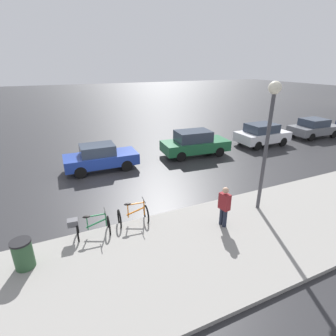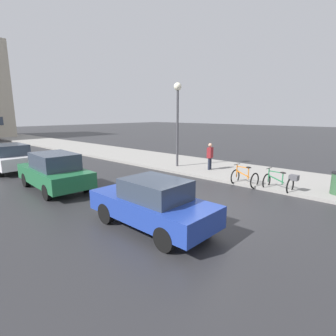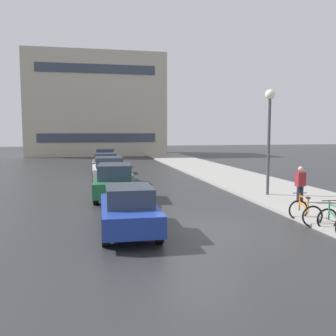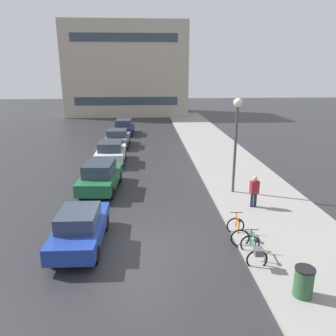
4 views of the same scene
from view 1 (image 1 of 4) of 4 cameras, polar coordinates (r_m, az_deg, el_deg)
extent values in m
plane|color=#28282B|center=(13.32, -12.86, -3.89)|extent=(140.00, 140.00, 0.00)
torus|color=black|center=(9.65, -12.78, -12.13)|extent=(0.72, 0.12, 0.72)
torus|color=black|center=(9.64, -19.02, -12.94)|extent=(0.72, 0.12, 0.72)
cube|color=#237042|center=(9.50, -17.14, -11.49)|extent=(0.04, 0.04, 0.48)
cube|color=#237042|center=(9.48, -13.40, -10.70)|extent=(0.04, 0.04, 0.60)
cube|color=#237042|center=(9.37, -15.41, -9.92)|extent=(0.09, 0.62, 0.04)
cube|color=#237042|center=(9.53, -15.38, -11.51)|extent=(0.09, 0.70, 0.26)
ellipsoid|color=black|center=(9.36, -17.33, -10.10)|extent=(0.16, 0.27, 0.07)
cylinder|color=black|center=(9.32, -13.57, -9.04)|extent=(0.50, 0.07, 0.03)
cube|color=#4C4C51|center=(9.44, -20.04, -11.12)|extent=(0.31, 0.36, 0.22)
torus|color=black|center=(10.07, -4.75, -10.00)|extent=(0.73, 0.13, 0.73)
torus|color=black|center=(9.92, -10.51, -10.89)|extent=(0.73, 0.13, 0.73)
cube|color=orange|center=(9.82, -8.70, -9.30)|extent=(0.04, 0.04, 0.53)
cube|color=orange|center=(9.90, -5.23, -8.58)|extent=(0.04, 0.04, 0.61)
cube|color=orange|center=(9.73, -7.02, -7.70)|extent=(0.09, 0.61, 0.04)
cube|color=orange|center=(9.89, -7.09, -9.32)|extent=(0.10, 0.69, 0.25)
ellipsoid|color=black|center=(9.67, -8.81, -7.79)|extent=(0.16, 0.27, 0.07)
cylinder|color=black|center=(9.74, -5.30, -6.95)|extent=(0.50, 0.07, 0.03)
cube|color=navy|center=(15.23, -14.30, 1.84)|extent=(1.77, 4.05, 0.61)
cube|color=#2D3847|center=(15.03, -15.11, 3.86)|extent=(1.42, 1.87, 0.57)
cylinder|color=black|center=(16.23, -10.34, 2.28)|extent=(0.23, 0.64, 0.64)
cylinder|color=black|center=(14.87, -9.00, 0.53)|extent=(0.23, 0.64, 0.64)
cylinder|color=black|center=(15.92, -19.06, 1.01)|extent=(0.23, 0.64, 0.64)
cylinder|color=black|center=(14.54, -18.51, -0.90)|extent=(0.23, 0.64, 0.64)
cube|color=#1E6038|center=(17.27, 5.94, 4.87)|extent=(2.16, 4.46, 0.65)
cube|color=#2D3847|center=(17.01, 5.49, 6.95)|extent=(1.66, 2.31, 0.67)
cylinder|color=black|center=(18.64, 8.56, 4.97)|extent=(0.27, 0.66, 0.64)
cylinder|color=black|center=(17.31, 11.07, 3.47)|extent=(0.27, 0.66, 0.64)
cylinder|color=black|center=(17.56, 0.80, 4.16)|extent=(0.27, 0.66, 0.64)
cylinder|color=black|center=(16.14, 2.83, 2.51)|extent=(0.27, 0.66, 0.64)
cube|color=silver|center=(20.64, 19.82, 6.53)|extent=(1.96, 3.84, 0.66)
cube|color=#2D3847|center=(20.39, 19.73, 8.21)|extent=(1.61, 2.10, 0.60)
cylinder|color=black|center=(22.14, 20.42, 6.54)|extent=(0.22, 0.64, 0.64)
cylinder|color=black|center=(20.98, 23.69, 5.26)|extent=(0.22, 0.64, 0.64)
cylinder|color=black|center=(20.57, 15.62, 6.01)|extent=(0.22, 0.64, 0.64)
cylinder|color=black|center=(19.32, 18.88, 4.63)|extent=(0.22, 0.64, 0.64)
cube|color=slate|center=(24.70, 29.19, 7.36)|extent=(2.08, 4.09, 0.62)
cube|color=#2D3847|center=(24.46, 29.21, 8.68)|extent=(1.66, 1.94, 0.57)
cylinder|color=black|center=(26.25, 29.36, 7.35)|extent=(0.24, 0.65, 0.64)
cylinder|color=black|center=(25.25, 32.37, 6.26)|extent=(0.24, 0.65, 0.64)
cylinder|color=black|center=(24.37, 25.63, 7.07)|extent=(0.24, 0.65, 0.64)
cylinder|color=black|center=(23.28, 28.72, 5.91)|extent=(0.24, 0.65, 0.64)
cylinder|color=#1E2333|center=(9.94, 11.51, -10.54)|extent=(0.14, 0.14, 0.83)
cylinder|color=#1E2333|center=(9.84, 12.27, -10.98)|extent=(0.14, 0.14, 0.83)
cube|color=maroon|center=(9.53, 12.22, -7.14)|extent=(0.44, 0.31, 0.60)
sphere|color=tan|center=(9.33, 12.43, -4.77)|extent=(0.22, 0.22, 0.22)
cylinder|color=#424247|center=(10.64, 20.32, 2.29)|extent=(0.14, 0.14, 4.70)
sphere|color=#F2EACC|center=(10.14, 22.25, 15.88)|extent=(0.46, 0.46, 0.46)
cylinder|color=#2D5133|center=(8.97, -28.89, -16.59)|extent=(0.55, 0.55, 0.98)
cylinder|color=black|center=(8.68, -29.52, -13.86)|extent=(0.57, 0.57, 0.06)
camera|label=2|loc=(19.69, -33.48, 11.55)|focal=28.00mm
camera|label=3|loc=(18.01, -54.64, 4.68)|focal=40.00mm
camera|label=4|loc=(14.76, -65.11, 12.58)|focal=35.00mm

